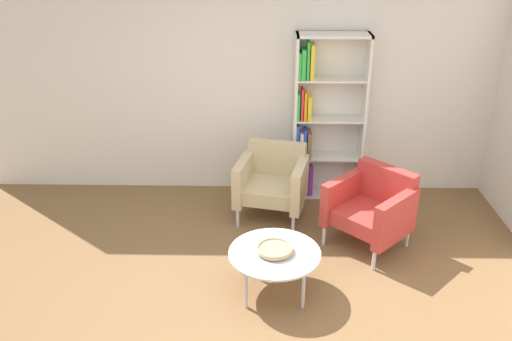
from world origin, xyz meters
TOP-DOWN VIEW (x-y plane):
  - ground_plane at (0.00, 0.00)m, footprint 8.32×8.32m
  - plaster_back_panel at (0.00, 2.46)m, footprint 6.40×0.12m
  - bookshelf_tall at (0.82, 2.25)m, footprint 0.80×0.30m
  - coffee_table_low at (0.28, 0.36)m, footprint 0.80×0.80m
  - decorative_bowl at (0.28, 0.36)m, footprint 0.32×0.32m
  - armchair_near_window at (1.26, 1.15)m, footprint 0.95×0.95m
  - armchair_corner_red at (0.28, 1.73)m, footprint 0.84×0.79m

SIDE VIEW (x-z plane):
  - ground_plane at x=0.00m, z-range 0.00..0.00m
  - coffee_table_low at x=0.28m, z-range 0.17..0.57m
  - armchair_near_window at x=1.26m, z-range 0.02..0.80m
  - armchair_corner_red at x=0.28m, z-range 0.02..0.80m
  - decorative_bowl at x=0.28m, z-range 0.41..0.46m
  - bookshelf_tall at x=0.82m, z-range -0.03..1.87m
  - plaster_back_panel at x=0.00m, z-range 0.00..2.90m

